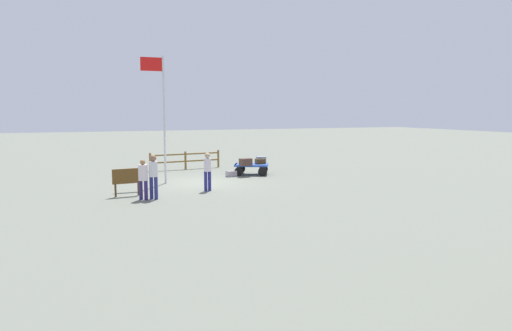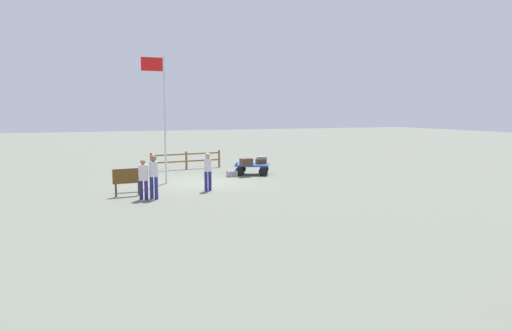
# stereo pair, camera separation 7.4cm
# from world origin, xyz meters

# --- Properties ---
(ground_plane) EXTENTS (120.00, 120.00, 0.00)m
(ground_plane) POSITION_xyz_m (0.00, 0.00, 0.00)
(ground_plane) COLOR slate
(luggage_cart) EXTENTS (2.12, 1.92, 0.58)m
(luggage_cart) POSITION_xyz_m (-3.17, -1.70, 0.43)
(luggage_cart) COLOR #2C54B2
(luggage_cart) RESTS_ON ground
(suitcase_navy) EXTENTS (0.55, 0.47, 0.36)m
(suitcase_navy) POSITION_xyz_m (-3.87, -1.98, 0.76)
(suitcase_navy) COLOR gray
(suitcase_navy) RESTS_ON luggage_cart
(suitcase_tan) EXTENTS (0.67, 0.49, 0.37)m
(suitcase_tan) POSITION_xyz_m (-2.66, -1.18, 0.76)
(suitcase_tan) COLOR #463028
(suitcase_tan) RESTS_ON luggage_cart
(suitcase_grey) EXTENTS (0.49, 0.41, 0.27)m
(suitcase_grey) POSITION_xyz_m (-3.66, -1.62, 0.71)
(suitcase_grey) COLOR #432C16
(suitcase_grey) RESTS_ON luggage_cart
(suitcase_dark) EXTENTS (0.55, 0.42, 0.29)m
(suitcase_dark) POSITION_xyz_m (-1.94, -1.41, 0.15)
(suitcase_dark) COLOR gray
(suitcase_dark) RESTS_ON ground
(worker_lead) EXTENTS (0.47, 0.47, 1.74)m
(worker_lead) POSITION_xyz_m (2.90, 3.42, 1.03)
(worker_lead) COLOR navy
(worker_lead) RESTS_ON ground
(worker_trailing) EXTENTS (0.47, 0.47, 1.57)m
(worker_trailing) POSITION_xyz_m (3.29, 3.39, 0.92)
(worker_trailing) COLOR navy
(worker_trailing) RESTS_ON ground
(worker_supervisor) EXTENTS (0.38, 0.38, 1.66)m
(worker_supervisor) POSITION_xyz_m (0.43, 2.39, 0.95)
(worker_supervisor) COLOR navy
(worker_supervisor) RESTS_ON ground
(flagpole) EXTENTS (1.08, 0.10, 5.97)m
(flagpole) POSITION_xyz_m (1.83, -0.40, 3.59)
(flagpole) COLOR silver
(flagpole) RESTS_ON ground
(signboard) EXTENTS (1.14, 0.18, 1.12)m
(signboard) POSITION_xyz_m (3.79, 2.33, 0.74)
(signboard) COLOR #4C3319
(signboard) RESTS_ON ground
(wooden_fence) EXTENTS (4.32, 0.61, 1.06)m
(wooden_fence) POSITION_xyz_m (-0.43, -5.33, 0.61)
(wooden_fence) COLOR brown
(wooden_fence) RESTS_ON ground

